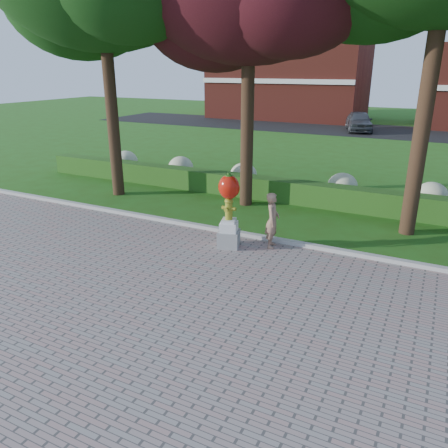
% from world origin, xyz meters
% --- Properties ---
extents(ground, '(100.00, 100.00, 0.00)m').
position_xyz_m(ground, '(0.00, 0.00, 0.00)').
color(ground, '#2A5415').
rests_on(ground, ground).
extents(walkway, '(40.00, 14.00, 0.04)m').
position_xyz_m(walkway, '(0.00, -4.00, 0.02)').
color(walkway, gray).
rests_on(walkway, ground).
extents(curb, '(40.00, 0.18, 0.15)m').
position_xyz_m(curb, '(0.00, 3.00, 0.07)').
color(curb, '#ADADA5').
rests_on(curb, ground).
extents(lawn_hedge, '(24.00, 0.70, 0.80)m').
position_xyz_m(lawn_hedge, '(0.00, 7.00, 0.40)').
color(lawn_hedge, '#244B15').
rests_on(lawn_hedge, ground).
extents(hydrangea_row, '(20.10, 1.10, 0.99)m').
position_xyz_m(hydrangea_row, '(0.57, 8.00, 0.55)').
color(hydrangea_row, beige).
rests_on(hydrangea_row, ground).
extents(street, '(50.00, 8.00, 0.02)m').
position_xyz_m(street, '(0.00, 28.00, 0.01)').
color(street, black).
rests_on(street, ground).
extents(building_left, '(14.00, 8.00, 7.00)m').
position_xyz_m(building_left, '(-10.00, 34.00, 3.50)').
color(building_left, maroon).
rests_on(building_left, ground).
extents(hydrant_sculpture, '(0.69, 0.69, 2.07)m').
position_xyz_m(hydrant_sculpture, '(-0.78, 2.09, 1.14)').
color(hydrant_sculpture, gray).
rests_on(hydrant_sculpture, walkway).
extents(woman, '(0.48, 0.63, 1.53)m').
position_xyz_m(woman, '(0.28, 2.60, 0.81)').
color(woman, '#9E745A').
rests_on(woman, walkway).
extents(parked_car, '(2.91, 4.73, 1.50)m').
position_xyz_m(parked_car, '(-1.94, 27.24, 0.77)').
color(parked_car, '#414449').
rests_on(parked_car, street).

